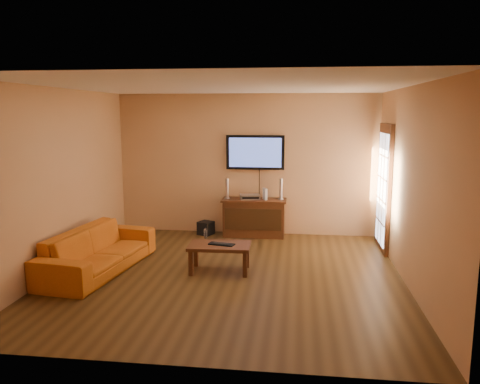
% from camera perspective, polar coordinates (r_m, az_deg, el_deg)
% --- Properties ---
extents(ground_plane, '(5.00, 5.00, 0.00)m').
position_cam_1_polar(ground_plane, '(6.91, -1.57, -10.12)').
color(ground_plane, '#3C2810').
rests_on(ground_plane, ground).
extents(room_walls, '(5.00, 5.00, 5.00)m').
position_cam_1_polar(room_walls, '(7.16, -0.88, 4.42)').
color(room_walls, tan).
rests_on(room_walls, ground).
extents(french_door, '(0.07, 1.02, 2.22)m').
position_cam_1_polar(french_door, '(8.36, 17.12, 0.35)').
color(french_door, '#411F0E').
rests_on(french_door, ground).
extents(media_console, '(1.22, 0.47, 0.72)m').
position_cam_1_polar(media_console, '(8.95, 1.72, -3.12)').
color(media_console, '#411F0E').
rests_on(media_console, ground).
extents(television, '(1.11, 0.08, 0.66)m').
position_cam_1_polar(television, '(8.95, 1.87, 4.85)').
color(television, black).
rests_on(television, ground).
extents(coffee_table, '(0.93, 0.58, 0.42)m').
position_cam_1_polar(coffee_table, '(6.97, -2.50, -6.87)').
color(coffee_table, '#411F0E').
rests_on(coffee_table, ground).
extents(sofa, '(0.91, 2.22, 0.84)m').
position_cam_1_polar(sofa, '(7.30, -16.90, -6.00)').
color(sofa, '#C66116').
rests_on(sofa, ground).
extents(speaker_left, '(0.11, 0.11, 0.39)m').
position_cam_1_polar(speaker_left, '(8.91, -1.57, 0.32)').
color(speaker_left, silver).
rests_on(speaker_left, media_console).
extents(speaker_right, '(0.11, 0.11, 0.40)m').
position_cam_1_polar(speaker_right, '(8.84, 5.01, 0.25)').
color(speaker_right, silver).
rests_on(speaker_right, media_console).
extents(av_receiver, '(0.41, 0.33, 0.08)m').
position_cam_1_polar(av_receiver, '(8.90, 1.23, -0.58)').
color(av_receiver, silver).
rests_on(av_receiver, media_console).
extents(game_console, '(0.10, 0.16, 0.22)m').
position_cam_1_polar(game_console, '(8.83, 3.07, -0.23)').
color(game_console, white).
rests_on(game_console, media_console).
extents(subwoofer, '(0.34, 0.34, 0.26)m').
position_cam_1_polar(subwoofer, '(9.14, -4.19, -4.39)').
color(subwoofer, black).
rests_on(subwoofer, ground).
extents(bottle, '(0.07, 0.07, 0.20)m').
position_cam_1_polar(bottle, '(8.88, -4.23, -5.05)').
color(bottle, white).
rests_on(bottle, ground).
extents(keyboard, '(0.40, 0.22, 0.02)m').
position_cam_1_polar(keyboard, '(6.93, -2.27, -6.36)').
color(keyboard, black).
rests_on(keyboard, coffee_table).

